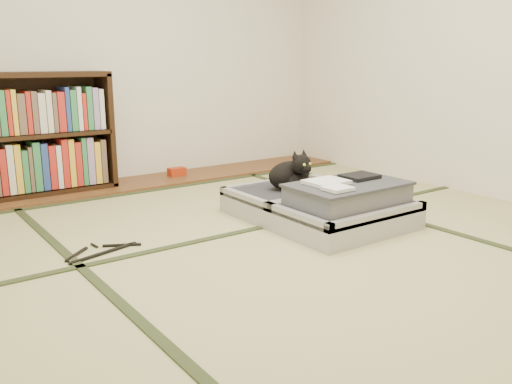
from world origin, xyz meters
TOP-DOWN VIEW (x-y plane):
  - floor at (0.00, 0.00)m, footprint 4.50×4.50m
  - wood_strip at (0.00, 2.00)m, footprint 4.00×0.50m
  - red_item at (0.40, 2.03)m, footprint 0.15×0.09m
  - tatami_borders at (0.00, 0.49)m, footprint 4.00×4.50m
  - bookcase at (-0.88, 2.07)m, footprint 1.38×0.31m
  - suitcase at (0.53, 0.28)m, footprint 0.81×1.08m
  - cat at (0.51, 0.57)m, footprint 0.36×0.36m
  - cable_coil at (0.69, 0.60)m, footprint 0.11×0.11m
  - hanger at (-0.83, 0.55)m, footprint 0.43×0.25m

SIDE VIEW (x-z plane):
  - floor at x=0.00m, z-range 0.00..0.00m
  - tatami_borders at x=0.00m, z-range 0.00..0.01m
  - hanger at x=-0.83m, z-range 0.00..0.01m
  - wood_strip at x=0.00m, z-range 0.00..0.02m
  - red_item at x=0.40m, z-range 0.02..0.09m
  - suitcase at x=0.53m, z-range -0.05..0.27m
  - cable_coil at x=0.69m, z-range 0.15..0.18m
  - cat at x=0.51m, z-range 0.12..0.41m
  - bookcase at x=-0.88m, z-range -0.01..0.91m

